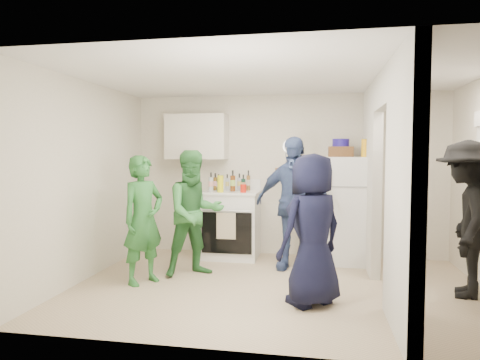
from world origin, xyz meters
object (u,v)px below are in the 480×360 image
(wicker_basket, at_px, (341,152))
(yellow_cup_stack_top, at_px, (365,148))
(person_green_left, at_px, (143,220))
(person_nook, at_px, (466,219))
(blue_bowl, at_px, (341,143))
(stove, at_px, (231,224))
(person_navy, at_px, (312,230))
(person_denim, at_px, (293,203))
(person_green_center, at_px, (195,213))
(fridge, at_px, (347,210))

(wicker_basket, bearing_deg, yellow_cup_stack_top, -25.11)
(person_green_left, relative_size, person_nook, 0.90)
(wicker_basket, xyz_separation_m, blue_bowl, (0.00, 0.00, 0.13))
(stove, relative_size, person_green_left, 0.65)
(person_navy, xyz_separation_m, person_nook, (1.68, 0.59, 0.07))
(person_denim, height_order, person_navy, person_denim)
(person_green_center, bearing_deg, person_nook, -38.80)
(stove, distance_m, person_green_left, 1.70)
(person_navy, relative_size, person_nook, 0.92)
(stove, bearing_deg, person_green_center, -105.45)
(stove, height_order, wicker_basket, wicker_basket)
(fridge, distance_m, wicker_basket, 0.85)
(blue_bowl, bearing_deg, stove, -179.29)
(fridge, xyz_separation_m, person_navy, (-0.48, -1.84, 0.03))
(stove, bearing_deg, wicker_basket, 0.71)
(stove, bearing_deg, person_denim, -27.98)
(person_green_left, bearing_deg, person_nook, -56.11)
(fridge, xyz_separation_m, person_denim, (-0.75, -0.48, 0.14))
(yellow_cup_stack_top, distance_m, person_navy, 2.07)
(fridge, bearing_deg, person_nook, -46.25)
(blue_bowl, xyz_separation_m, person_green_left, (-2.42, -1.49, -0.96))
(person_green_left, height_order, person_nook, person_nook)
(person_green_left, bearing_deg, person_denim, -30.45)
(wicker_basket, height_order, person_green_center, wicker_basket)
(person_navy, height_order, person_nook, person_nook)
(person_nook, bearing_deg, person_denim, -96.19)
(wicker_basket, xyz_separation_m, person_green_center, (-1.90, -1.04, -0.80))
(stove, distance_m, person_denim, 1.16)
(stove, distance_m, blue_bowl, 2.04)
(wicker_basket, distance_m, person_denim, 1.10)
(yellow_cup_stack_top, relative_size, person_denim, 0.14)
(person_navy, bearing_deg, person_nook, 156.77)
(person_green_left, height_order, person_navy, person_navy)
(stove, relative_size, person_denim, 0.56)
(wicker_basket, relative_size, person_nook, 0.20)
(fridge, relative_size, wicker_basket, 4.40)
(fridge, height_order, person_nook, person_nook)
(person_denim, bearing_deg, wicker_basket, 54.27)
(fridge, relative_size, yellow_cup_stack_top, 6.16)
(fridge, distance_m, blue_bowl, 0.98)
(person_green_center, height_order, person_denim, person_denim)
(person_denim, bearing_deg, blue_bowl, 54.27)
(wicker_basket, xyz_separation_m, person_navy, (-0.38, -1.89, -0.82))
(wicker_basket, relative_size, yellow_cup_stack_top, 1.40)
(stove, xyz_separation_m, person_denim, (0.96, -0.51, 0.40))
(person_denim, bearing_deg, person_green_center, -142.48)
(blue_bowl, bearing_deg, person_green_left, -148.33)
(yellow_cup_stack_top, xyz_separation_m, person_navy, (-0.70, -1.74, -0.87))
(person_green_center, relative_size, person_navy, 1.02)
(blue_bowl, xyz_separation_m, person_nook, (1.30, -1.30, -0.88))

